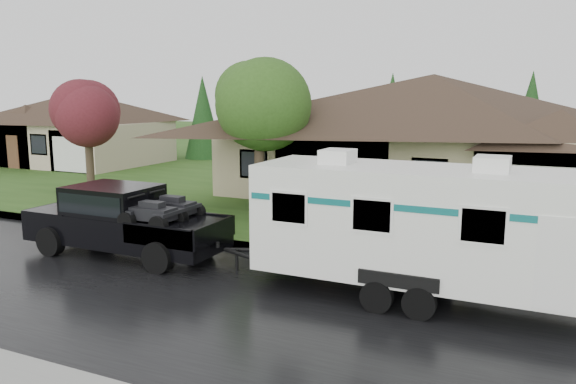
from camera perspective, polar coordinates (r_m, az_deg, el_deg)
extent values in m
plane|color=#284A17|center=(15.44, -3.51, -8.42)|extent=(140.00, 140.00, 0.00)
cube|color=black|center=(13.81, -7.52, -10.72)|extent=(140.00, 8.00, 0.01)
cube|color=gray|center=(17.34, 0.03, -6.06)|extent=(140.00, 0.50, 0.15)
cube|color=#284A17|center=(29.13, 10.62, 0.35)|extent=(140.00, 26.00, 0.15)
cube|color=tan|center=(27.52, 14.25, 2.97)|extent=(18.00, 10.00, 3.00)
pyramid|color=#32231B|center=(27.34, 14.62, 11.53)|extent=(19.44, 10.80, 2.60)
cube|color=tan|center=(24.11, 25.57, 0.98)|extent=(5.76, 4.00, 2.70)
cube|color=tan|center=(41.05, -20.27, 4.75)|extent=(10.00, 8.00, 2.80)
pyramid|color=#32231B|center=(40.92, -20.56, 9.49)|extent=(10.80, 8.64, 2.00)
cube|color=tan|center=(37.55, -19.16, 4.16)|extent=(3.20, 4.00, 2.52)
cylinder|color=#382B1E|center=(22.77, -2.90, 1.48)|extent=(0.42, 0.42, 2.71)
sphere|color=#376320|center=(22.52, -2.96, 8.97)|extent=(3.74, 3.74, 3.74)
cylinder|color=#382B1E|center=(29.29, -19.47, 2.50)|extent=(0.39, 0.39, 2.38)
sphere|color=maroon|center=(29.09, -19.77, 7.60)|extent=(3.29, 3.29, 3.29)
sphere|color=#143814|center=(25.24, -2.11, 0.37)|extent=(1.00, 1.00, 1.00)
sphere|color=#143814|center=(23.99, 4.62, -0.17)|extent=(1.00, 1.00, 1.00)
sphere|color=#143814|center=(23.11, 11.96, -0.74)|extent=(1.00, 1.00, 1.00)
sphere|color=#143814|center=(22.64, 19.74, -1.34)|extent=(1.00, 1.00, 1.00)
cube|color=black|center=(17.77, -16.19, -3.57)|extent=(6.35, 2.12, 0.91)
cube|color=black|center=(19.29, -21.46, -1.95)|extent=(1.69, 2.06, 0.37)
cube|color=black|center=(17.88, -17.34, -0.88)|extent=(2.54, 1.99, 0.95)
cube|color=black|center=(17.87, -17.35, -0.71)|extent=(2.33, 2.03, 0.58)
cube|color=black|center=(16.49, -10.92, -3.63)|extent=(2.33, 2.01, 0.06)
cylinder|color=black|center=(18.53, -22.96, -4.64)|extent=(0.89, 0.34, 0.89)
cylinder|color=black|center=(19.92, -18.56, -3.37)|extent=(0.89, 0.34, 0.89)
cylinder|color=black|center=(15.85, -13.05, -6.49)|extent=(0.89, 0.34, 0.89)
cylinder|color=black|center=(17.46, -8.87, -4.81)|extent=(0.89, 0.34, 0.89)
cube|color=white|center=(13.59, 12.56, -2.97)|extent=(7.41, 2.54, 2.59)
cube|color=black|center=(13.98, 12.33, -8.79)|extent=(7.83, 1.27, 0.15)
cube|color=#0D5E60|center=(13.47, 12.65, -0.61)|extent=(7.26, 2.56, 0.15)
cube|color=white|center=(13.86, 5.07, 3.63)|extent=(0.74, 0.85, 0.34)
cube|color=white|center=(13.10, 20.05, 2.69)|extent=(0.74, 0.85, 0.34)
cylinder|color=black|center=(12.96, 9.00, -10.45)|extent=(0.74, 0.25, 0.74)
cylinder|color=black|center=(15.26, 11.60, -7.37)|extent=(0.74, 0.25, 0.74)
cylinder|color=black|center=(12.76, 13.19, -10.94)|extent=(0.74, 0.25, 0.74)
cylinder|color=black|center=(15.08, 15.16, -7.73)|extent=(0.74, 0.25, 0.74)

